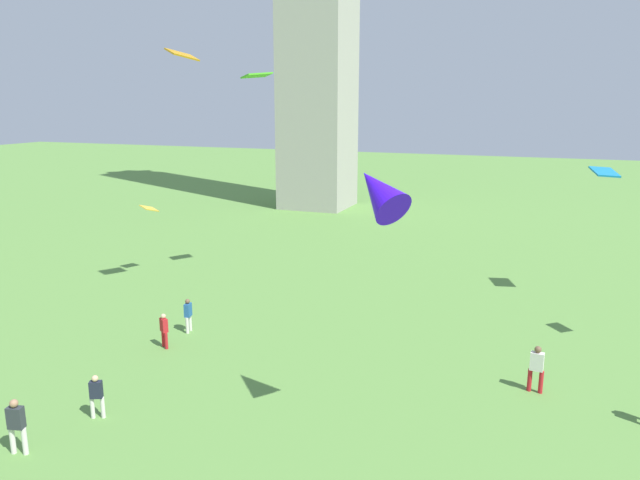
{
  "coord_description": "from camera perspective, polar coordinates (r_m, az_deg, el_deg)",
  "views": [
    {
      "loc": [
        7.52,
        -3.37,
        10.78
      ],
      "look_at": [
        -0.18,
        16.56,
        5.78
      ],
      "focal_mm": 33.64,
      "sensor_mm": 36.0,
      "label": 1
    }
  ],
  "objects": [
    {
      "name": "kite_flying_3",
      "position": [
        17.34,
        5.57,
        4.67
      ],
      "size": [
        2.35,
        2.14,
        1.9
      ],
      "rotation": [
        0.0,
        0.0,
        4.1
      ],
      "color": "#350CE7"
    },
    {
      "name": "person_4",
      "position": [
        27.73,
        -14.62,
        -8.15
      ],
      "size": [
        0.48,
        0.43,
        1.59
      ],
      "rotation": [
        0.0,
        0.0,
        5.7
      ],
      "color": "red",
      "rests_on": "ground_plane"
    },
    {
      "name": "kite_flying_4",
      "position": [
        34.62,
        -6.04,
        15.31
      ],
      "size": [
        1.74,
        1.85,
        0.36
      ],
      "rotation": [
        0.0,
        0.0,
        4.09
      ],
      "color": "green"
    },
    {
      "name": "person_3",
      "position": [
        29.25,
        -12.44,
        -6.83
      ],
      "size": [
        0.32,
        0.5,
        1.65
      ],
      "rotation": [
        0.0,
        0.0,
        1.76
      ],
      "color": "silver",
      "rests_on": "ground_plane"
    },
    {
      "name": "person_1",
      "position": [
        21.51,
        -26.92,
        -15.28
      ],
      "size": [
        0.56,
        0.38,
        1.85
      ],
      "rotation": [
        0.0,
        0.0,
        0.24
      ],
      "color": "silver",
      "rests_on": "ground_plane"
    },
    {
      "name": "kite_flying_0",
      "position": [
        38.38,
        -15.93,
        2.91
      ],
      "size": [
        0.88,
        1.19,
        0.52
      ],
      "rotation": [
        0.0,
        0.0,
        4.51
      ],
      "color": "gold"
    },
    {
      "name": "person_0",
      "position": [
        22.67,
        -20.5,
        -13.56
      ],
      "size": [
        0.48,
        0.39,
        1.59
      ],
      "rotation": [
        0.0,
        0.0,
        0.44
      ],
      "color": "silver",
      "rests_on": "ground_plane"
    },
    {
      "name": "kite_flying_5",
      "position": [
        31.23,
        -12.98,
        16.81
      ],
      "size": [
        1.47,
        1.75,
        0.64
      ],
      "rotation": [
        0.0,
        0.0,
        4.28
      ],
      "color": "#C48513"
    },
    {
      "name": "kite_flying_2",
      "position": [
        34.58,
        25.44,
        5.87
      ],
      "size": [
        1.52,
        1.88,
        0.43
      ],
      "rotation": [
        0.0,
        0.0,
        4.97
      ],
      "color": "#167AB3"
    },
    {
      "name": "person_2",
      "position": [
        24.36,
        19.9,
        -11.22
      ],
      "size": [
        0.57,
        0.32,
        1.85
      ],
      "rotation": [
        0.0,
        0.0,
        3.04
      ],
      "color": "red",
      "rests_on": "ground_plane"
    }
  ]
}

